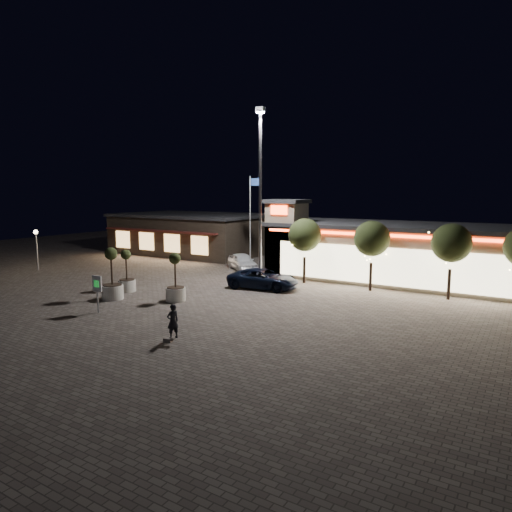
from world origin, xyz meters
The scene contains 17 objects.
ground centered at (0.00, 0.00, 0.00)m, with size 90.00×90.00×0.00m, color #655A52.
retail_building centered at (9.51, 15.82, 2.21)m, with size 20.40×8.40×6.10m.
restaurant_building centered at (-14.00, 19.97, 2.16)m, with size 16.40×11.00×4.30m.
floodlight_pole centered at (2.00, 8.00, 7.02)m, with size 0.60×0.40×12.38m.
flagpole centered at (-1.90, 13.00, 4.74)m, with size 0.95×0.10×8.00m.
lamp_post_west centered at (-18.00, 4.00, 2.46)m, with size 0.36×0.36×3.48m.
string_tree_a centered at (4.00, 11.00, 3.56)m, with size 2.42×2.42×4.79m.
string_tree_b centered at (9.00, 11.00, 3.56)m, with size 2.42×2.42×4.79m.
string_tree_c centered at (14.00, 11.00, 3.56)m, with size 2.42×2.42×4.79m.
pickup_truck centered at (2.42, 7.70, 0.69)m, with size 2.28×4.95×1.38m, color black.
white_sedan centered at (-3.01, 13.33, 0.73)m, with size 1.72×4.26×1.45m, color white.
pedestrian centered at (4.44, -3.86, 0.81)m, with size 0.59×0.39×1.61m, color black.
dog centered at (4.97, -4.73, 0.25)m, with size 0.47×0.27×0.25m.
planter_left centered at (-4.99, 2.07, 0.88)m, with size 1.16×1.16×2.86m.
planter_mid centered at (-4.03, -0.01, 1.01)m, with size 1.34×1.34×3.29m.
planter_right centered at (-0.35, 1.74, 0.93)m, with size 1.23×1.23×3.02m.
valet_sign centered at (-2.19, -2.65, 1.47)m, with size 0.69×0.10×2.10m.
Camera 1 is at (18.37, -19.18, 6.73)m, focal length 32.00 mm.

